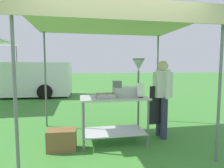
{
  "coord_description": "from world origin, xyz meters",
  "views": [
    {
      "loc": [
        -0.55,
        -2.71,
        1.49
      ],
      "look_at": [
        0.13,
        1.02,
        1.14
      ],
      "focal_mm": 30.3,
      "sensor_mm": 36.0,
      "label": 1
    }
  ],
  "objects": [
    {
      "name": "vendor",
      "position": [
        1.18,
        0.94,
        0.9
      ],
      "size": [
        0.45,
        0.53,
        1.61
      ],
      "color": "#2D3347",
      "rests_on": "ground"
    },
    {
      "name": "stall_canopy",
      "position": [
        0.13,
        0.92,
        2.29
      ],
      "size": [
        3.11,
        2.51,
        2.37
      ],
      "color": "slate",
      "rests_on": "ground"
    },
    {
      "name": "van_white",
      "position": [
        -3.76,
        7.35,
        0.88
      ],
      "size": [
        5.76,
        2.31,
        1.69
      ],
      "color": "white",
      "rests_on": "ground"
    },
    {
      "name": "donut_cart",
      "position": [
        0.13,
        0.82,
        0.65
      ],
      "size": [
        1.28,
        0.68,
        0.91
      ],
      "color": "#B7B7BC",
      "rests_on": "ground"
    },
    {
      "name": "ground_plane",
      "position": [
        0.0,
        6.0,
        0.0
      ],
      "size": [
        70.0,
        70.0,
        0.0
      ],
      "primitive_type": "plane",
      "color": "#3D7F33"
    },
    {
      "name": "donut_tray",
      "position": [
        -0.03,
        0.8,
        0.94
      ],
      "size": [
        0.38,
        0.27,
        0.07
      ],
      "color": "#B7B7BC",
      "rests_on": "donut_cart"
    },
    {
      "name": "donut_fryer",
      "position": [
        0.46,
        0.86,
        1.15
      ],
      "size": [
        0.62,
        0.28,
        0.74
      ],
      "color": "#B7B7BC",
      "rests_on": "donut_cart"
    },
    {
      "name": "menu_sign",
      "position": [
        0.61,
        0.64,
        1.03
      ],
      "size": [
        0.13,
        0.05,
        0.27
      ],
      "color": "black",
      "rests_on": "donut_cart"
    },
    {
      "name": "supply_crate",
      "position": [
        -0.84,
        0.67,
        0.19
      ],
      "size": [
        0.52,
        0.33,
        0.37
      ],
      "color": "brown",
      "rests_on": "ground"
    }
  ]
}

